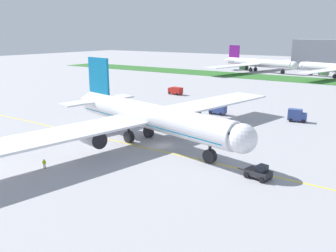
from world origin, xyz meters
TOP-DOWN VIEW (x-y plane):
  - ground_plane at (0.00, 0.00)m, footprint 600.00×600.00m
  - apron_taxi_line at (0.00, -2.90)m, footprint 280.00×0.36m
  - grass_median_strip at (0.00, 121.92)m, footprint 320.00×24.00m
  - airliner_foreground at (-3.54, 0.05)m, footprint 49.49×79.38m
  - pushback_tug at (21.97, -4.98)m, footprint 5.66×3.23m
  - ground_crew_wingwalker_port at (-8.43, -20.99)m, footprint 0.43×0.49m
  - service_truck_baggage_loader at (-3.47, 31.36)m, footprint 4.68×2.39m
  - service_truck_fuel_bowser at (16.58, 35.21)m, footprint 4.78×2.96m
  - service_truck_catering_van at (-31.09, 52.11)m, footprint 5.71×3.17m
  - parked_airliner_far_left at (-36.39, 145.43)m, footprint 48.94×79.85m
  - parked_airliner_far_centre at (5.99, 139.51)m, footprint 37.36×59.06m

SIDE VIEW (x-z plane):
  - ground_plane at x=0.00m, z-range 0.00..0.00m
  - apron_taxi_line at x=0.00m, z-range 0.00..0.01m
  - grass_median_strip at x=0.00m, z-range 0.00..0.10m
  - ground_crew_wingwalker_port at x=-8.43m, z-range 0.17..1.78m
  - pushback_tug at x=21.97m, z-range -0.10..2.15m
  - service_truck_baggage_loader at x=-3.47m, z-range 0.14..2.70m
  - service_truck_catering_van at x=-31.09m, z-range 0.15..2.83m
  - service_truck_fuel_bowser at x=16.58m, z-range 0.09..3.27m
  - parked_airliner_far_centre at x=5.99m, z-range -2.26..11.78m
  - parked_airliner_far_left at x=-36.39m, z-range -2.34..12.27m
  - airliner_foreground at x=-3.54m, z-range -2.61..13.63m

